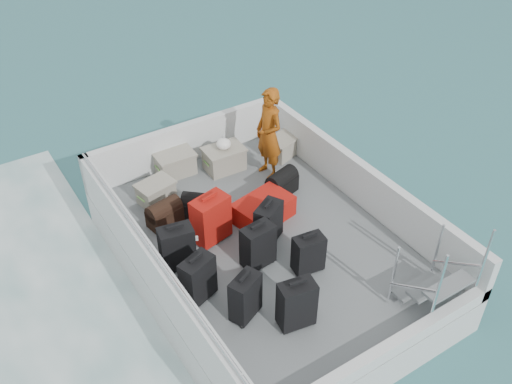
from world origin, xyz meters
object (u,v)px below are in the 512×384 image
suitcase_0 (245,298)px  suitcase_5 (211,220)px  suitcase_6 (308,254)px  crate_1 (175,164)px  suitcase_4 (258,246)px  crate_2 (224,159)px  suitcase_8 (263,210)px  crate_0 (156,193)px  suitcase_3 (297,305)px  passenger (269,134)px  crate_3 (283,148)px  suitcase_2 (177,248)px  suitcase_7 (268,223)px  suitcase_1 (198,279)px

suitcase_0 → suitcase_5: suitcase_5 is taller
suitcase_6 → crate_1: suitcase_6 is taller
suitcase_4 → crate_2: (0.75, 2.20, -0.14)m
suitcase_4 → suitcase_6: suitcase_4 is taller
suitcase_8 → crate_0: bearing=31.7°
suitcase_3 → passenger: passenger is taller
crate_2 → crate_3: (1.05, -0.20, -0.03)m
suitcase_6 → crate_1: (-0.50, 2.98, -0.10)m
suitcase_3 → suitcase_2: bearing=124.3°
suitcase_7 → crate_1: suitcase_7 is taller
suitcase_5 → crate_1: 1.77m
suitcase_6 → suitcase_7: (-0.12, 0.78, 0.03)m
suitcase_5 → suitcase_6: size_ratio=1.27×
suitcase_2 → crate_3: 3.10m
suitcase_4 → suitcase_5: suitcase_5 is taller
suitcase_0 → crate_1: bearing=54.9°
suitcase_8 → passenger: 1.30m
suitcase_3 → suitcase_5: bearing=103.3°
suitcase_8 → crate_1: size_ratio=1.43×
suitcase_5 → suitcase_1: bearing=-140.3°
crate_3 → crate_2: bearing=169.4°
crate_3 → passenger: passenger is taller
crate_2 → passenger: passenger is taller
suitcase_8 → suitcase_1: bearing=108.0°
suitcase_7 → crate_1: bearing=70.6°
crate_1 → suitcase_4: bearing=-90.1°
crate_2 → suitcase_5: bearing=-126.1°
suitcase_5 → suitcase_8: suitcase_5 is taller
suitcase_2 → crate_1: bearing=74.7°
suitcase_1 → crate_0: bearing=60.8°
suitcase_0 → suitcase_8: bearing=26.0°
suitcase_7 → crate_3: 2.20m
suitcase_0 → suitcase_7: suitcase_0 is taller
crate_3 → passenger: size_ratio=0.34×
suitcase_2 → suitcase_8: 1.54m
suitcase_3 → suitcase_7: 1.55m
suitcase_0 → suitcase_2: bearing=80.1°
suitcase_2 → crate_1: (0.93, 1.97, -0.15)m
suitcase_4 → suitcase_1: bearing=-179.5°
suitcase_0 → suitcase_8: suitcase_0 is taller
suitcase_4 → crate_3: suitcase_4 is taller
suitcase_6 → crate_2: bearing=92.4°
suitcase_5 → crate_1: size_ratio=1.20×
suitcase_8 → crate_0: 1.71m
suitcase_4 → suitcase_8: bearing=46.8°
crate_2 → suitcase_1: bearing=-126.6°
suitcase_3 → suitcase_8: 2.04m
suitcase_3 → crate_0: 3.17m
suitcase_5 → crate_2: suitcase_5 is taller
crate_0 → crate_3: 2.38m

